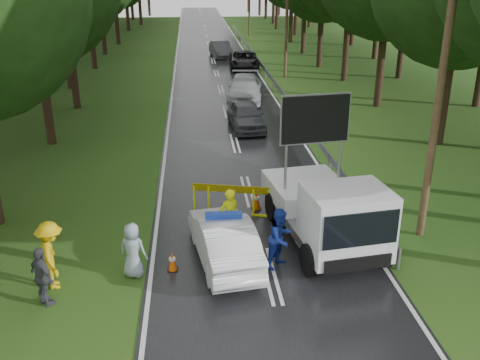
{
  "coord_description": "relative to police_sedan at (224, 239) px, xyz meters",
  "views": [
    {
      "loc": [
        -2.02,
        -12.83,
        8.15
      ],
      "look_at": [
        -0.48,
        4.02,
        1.3
      ],
      "focal_mm": 40.0,
      "sensor_mm": 36.0,
      "label": 1
    }
  ],
  "objects": [
    {
      "name": "cone_right",
      "position": [
        4.74,
        3.57,
        -0.34
      ],
      "size": [
        0.36,
        0.36,
        0.76
      ],
      "color": "black",
      "rests_on": "ground"
    },
    {
      "name": "bystander_left",
      "position": [
        -4.66,
        -0.93,
        0.25
      ],
      "size": [
        1.06,
        1.4,
        1.92
      ],
      "primitive_type": "imported",
      "rotation": [
        0.0,
        0.0,
        1.88
      ],
      "color": "gold",
      "rests_on": "ground"
    },
    {
      "name": "work_truck",
      "position": [
        3.22,
        0.68,
        0.49
      ],
      "size": [
        3.17,
        5.82,
        4.42
      ],
      "rotation": [
        0.0,
        0.0,
        0.14
      ],
      "color": "gray",
      "rests_on": "ground"
    },
    {
      "name": "ground",
      "position": [
        1.24,
        -0.93,
        -0.71
      ],
      "size": [
        160.0,
        160.0,
        0.0
      ],
      "primitive_type": "plane",
      "color": "#1F4A15",
      "rests_on": "ground"
    },
    {
      "name": "utility_pole_near",
      "position": [
        6.44,
        1.07,
        4.36
      ],
      "size": [
        1.4,
        0.24,
        10.0
      ],
      "color": "#462F20",
      "rests_on": "ground"
    },
    {
      "name": "queue_car_third",
      "position": [
        3.65,
        31.1,
        0.0
      ],
      "size": [
        2.55,
        5.17,
        1.41
      ],
      "primitive_type": "imported",
      "rotation": [
        0.0,
        0.0,
        -0.04
      ],
      "color": "black",
      "rests_on": "ground"
    },
    {
      "name": "cone_left_mid",
      "position": [
        -1.51,
        -0.43,
        -0.4
      ],
      "size": [
        0.3,
        0.3,
        0.63
      ],
      "color": "black",
      "rests_on": "ground"
    },
    {
      "name": "queue_car_fourth",
      "position": [
        2.04,
        37.1,
        0.04
      ],
      "size": [
        2.1,
        4.65,
        1.48
      ],
      "primitive_type": "imported",
      "rotation": [
        0.0,
        0.0,
        0.12
      ],
      "color": "#3E4046",
      "rests_on": "ground"
    },
    {
      "name": "queue_car_first",
      "position": [
        2.04,
        13.57,
        0.01
      ],
      "size": [
        1.92,
        4.27,
        1.42
      ],
      "primitive_type": "imported",
      "rotation": [
        0.0,
        0.0,
        0.06
      ],
      "color": "#44464C",
      "rests_on": "ground"
    },
    {
      "name": "bystander_right",
      "position": [
        -2.56,
        -0.58,
        0.1
      ],
      "size": [
        0.92,
        0.76,
        1.61
      ],
      "primitive_type": "imported",
      "rotation": [
        0.0,
        0.0,
        2.78
      ],
      "color": "#8A96A5",
      "rests_on": "ground"
    },
    {
      "name": "police_sedan",
      "position": [
        0.0,
        0.0,
        0.0
      ],
      "size": [
        2.11,
        4.43,
        1.54
      ],
      "rotation": [
        0.0,
        0.0,
        3.29
      ],
      "color": "white",
      "rests_on": "ground"
    },
    {
      "name": "civilian",
      "position": [
        1.6,
        -0.43,
        0.2
      ],
      "size": [
        1.1,
        1.1,
        1.8
      ],
      "primitive_type": "imported",
      "rotation": [
        0.0,
        0.0,
        0.78
      ],
      "color": "navy",
      "rests_on": "ground"
    },
    {
      "name": "guardrail",
      "position": [
        4.94,
        28.74,
        -0.16
      ],
      "size": [
        0.12,
        60.06,
        0.7
      ],
      "color": "gray",
      "rests_on": "ground"
    },
    {
      "name": "cone_far",
      "position": [
        1.37,
        3.43,
        -0.34
      ],
      "size": [
        0.36,
        0.36,
        0.75
      ],
      "color": "black",
      "rests_on": "ground"
    },
    {
      "name": "officer",
      "position": [
        0.24,
        1.07,
        0.21
      ],
      "size": [
        0.78,
        0.67,
        1.83
      ],
      "primitive_type": "imported",
      "rotation": [
        0.0,
        0.0,
        3.55
      ],
      "color": "#E2F00D",
      "rests_on": "ground"
    },
    {
      "name": "bystander_mid",
      "position": [
        -4.7,
        -1.78,
        0.11
      ],
      "size": [
        0.96,
        0.97,
        1.64
      ],
      "primitive_type": "imported",
      "rotation": [
        0.0,
        0.0,
        2.35
      ],
      "color": "#3F4047",
      "rests_on": "ground"
    },
    {
      "name": "cone_center",
      "position": [
        1.74,
        0.94,
        -0.39
      ],
      "size": [
        0.3,
        0.3,
        0.65
      ],
      "color": "black",
      "rests_on": "ground"
    },
    {
      "name": "road",
      "position": [
        1.24,
        29.07,
        -0.7
      ],
      "size": [
        7.0,
        140.0,
        0.02
      ],
      "primitive_type": "cube",
      "color": "black",
      "rests_on": "ground"
    },
    {
      "name": "utility_pole_mid",
      "position": [
        6.44,
        27.07,
        4.36
      ],
      "size": [
        1.4,
        0.24,
        10.0
      ],
      "color": "#462F20",
      "rests_on": "ground"
    },
    {
      "name": "barrier",
      "position": [
        0.44,
        3.07,
        0.14
      ],
      "size": [
        2.64,
        0.7,
        1.12
      ],
      "rotation": [
        0.0,
        0.0,
        -0.24
      ],
      "color": "#E2EF0D",
      "rests_on": "ground"
    },
    {
      "name": "queue_car_second",
      "position": [
        2.59,
        20.01,
        0.06
      ],
      "size": [
        2.8,
        5.51,
        1.53
      ],
      "primitive_type": "imported",
      "rotation": [
        0.0,
        0.0,
        -0.13
      ],
      "color": "#ACADB4",
      "rests_on": "ground"
    }
  ]
}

